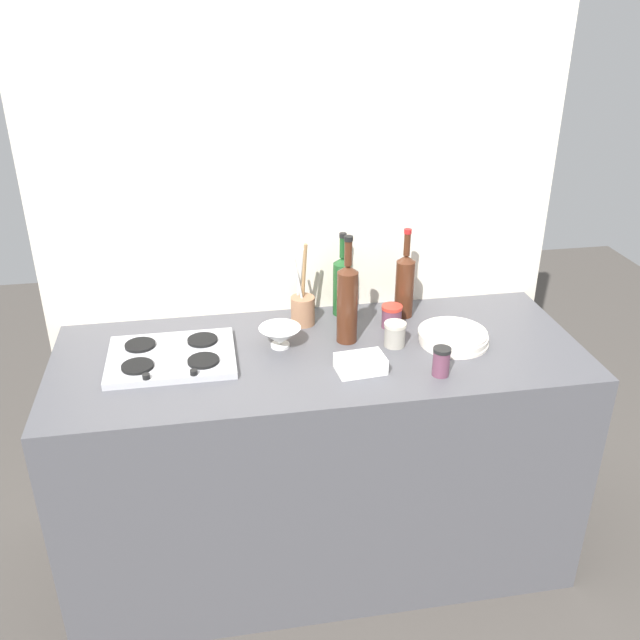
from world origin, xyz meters
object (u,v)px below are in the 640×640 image
Objects in this scene: plate_stack at (453,337)px; wine_bottle_mid_left at (405,284)px; wine_bottle_leftmost at (347,301)px; condiment_jar_spare at (395,334)px; stovetop_hob at (172,357)px; wine_bottle_mid_right at (342,284)px; mixing_bowl at (280,336)px; butter_dish at (361,364)px; condiment_jar_rear at (441,361)px; utensil_crock at (303,307)px; condiment_jar_front at (392,316)px.

wine_bottle_mid_left is (-0.11, 0.24, 0.11)m from plate_stack.
condiment_jar_spare is at bearing -21.79° from wine_bottle_leftmost.
wine_bottle_mid_left reaches higher than condiment_jar_spare.
wine_bottle_mid_right reaches higher than stovetop_hob.
condiment_jar_spare is at bearing 175.24° from plate_stack.
wine_bottle_mid_right is 0.35m from mixing_bowl.
wine_bottle_leftmost is 1.21× the size of wine_bottle_mid_right.
wine_bottle_leftmost is 2.49× the size of butter_dish.
condiment_jar_spare reaches higher than stovetop_hob.
stovetop_hob is 0.88m from condiment_jar_rear.
condiment_jar_front is at bearing -14.68° from utensil_crock.
condiment_jar_front is 0.87× the size of condiment_jar_rear.
wine_bottle_mid_left reaches higher than condiment_jar_rear.
wine_bottle_mid_right reaches higher than mixing_bowl.
utensil_crock is (-0.49, 0.24, 0.04)m from plate_stack.
butter_dish is 0.50× the size of utensil_crock.
condiment_jar_rear is (0.85, -0.24, 0.03)m from stovetop_hob.
utensil_crock reaches higher than condiment_jar_spare.
stovetop_hob is 0.96m from plate_stack.
mixing_bowl is at bearing 171.51° from condiment_jar_spare.
wine_bottle_leftmost is 0.39m from condiment_jar_rear.
wine_bottle_leftmost is (0.60, 0.04, 0.14)m from stovetop_hob.
condiment_jar_spare is (0.13, -0.28, -0.08)m from wine_bottle_mid_right.
condiment_jar_front is (0.18, 0.29, 0.02)m from butter_dish.
wine_bottle_mid_left reaches higher than plate_stack.
condiment_jar_front is (0.78, 0.11, 0.03)m from stovetop_hob.
utensil_crock is at bearing 22.64° from stovetop_hob.
plate_stack is at bearing -25.72° from utensil_crock.
stovetop_hob is 0.69m from wine_bottle_mid_right.
stovetop_hob is at bearing -157.96° from wine_bottle_mid_right.
wine_bottle_mid_left reaches higher than butter_dish.
utensil_crock reaches higher than plate_stack.
wine_bottle_mid_right is 0.18m from utensil_crock.
plate_stack is 0.24m from condiment_jar_front.
wine_bottle_mid_right is 2.06× the size of butter_dish.
butter_dish is (-0.03, -0.43, -0.10)m from wine_bottle_mid_right.
utensil_crock is 3.63× the size of condiment_jar_spare.
stovetop_hob is 1.08× the size of wine_bottle_leftmost.
mixing_bowl is at bearing -179.05° from wine_bottle_leftmost.
plate_stack is 2.53× the size of condiment_jar_rear.
wine_bottle_leftmost is 4.59× the size of condiment_jar_front.
plate_stack reaches higher than stovetop_hob.
butter_dish is (-0.36, -0.13, 0.00)m from plate_stack.
wine_bottle_mid_right is at bearing 40.12° from mixing_bowl.
butter_dish is at bearing -70.33° from utensil_crock.
condiment_jar_rear is at bearing -48.47° from wine_bottle_leftmost.
stovetop_hob is 1.34× the size of utensil_crock.
utensil_crock reaches higher than mixing_bowl.
plate_stack is 0.72× the size of wine_bottle_mid_left.
wine_bottle_mid_left is 2.20× the size of butter_dish.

